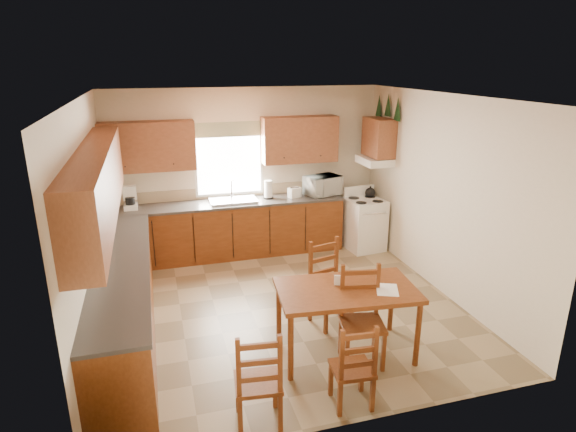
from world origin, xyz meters
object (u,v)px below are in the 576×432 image
object	(u,v)px
chair_near_right	(352,363)
chair_near_left	(258,376)
microwave	(323,185)
stove	(364,225)
dining_table	(345,321)
chair_far_right	(331,285)
chair_far_left	(363,318)

from	to	relation	value
chair_near_right	chair_near_left	bearing A→B (deg)	4.73
chair_near_left	microwave	bearing A→B (deg)	-110.59
stove	dining_table	xyz separation A→B (m)	(-1.51, -2.80, -0.03)
dining_table	chair_far_right	size ratio (longest dim) A/B	1.42
chair_far_left	chair_near_left	bearing A→B (deg)	-144.03
stove	chair_near_right	bearing A→B (deg)	-122.12
chair_near_left	chair_near_right	bearing A→B (deg)	-173.43
dining_table	chair_far_right	bearing A→B (deg)	88.79
microwave	chair_far_left	xyz separation A→B (m)	(-0.77, -3.36, -0.55)
dining_table	chair_near_left	distance (m)	1.40
microwave	dining_table	size ratio (longest dim) A/B	0.36
chair_far_right	stove	bearing A→B (deg)	42.97
microwave	dining_table	bearing A→B (deg)	-123.14
microwave	chair_far_left	world-z (taller)	microwave
chair_near_left	chair_far_right	xyz separation A→B (m)	(1.23, 1.43, 0.04)
chair_near_right	microwave	bearing A→B (deg)	-101.26
dining_table	chair_near_left	size ratio (longest dim) A/B	1.53
microwave	stove	bearing A→B (deg)	-46.21
chair_far_right	dining_table	bearing A→B (deg)	-110.37
microwave	chair_near_right	distance (m)	4.15
stove	chair_near_right	world-z (taller)	chair_near_right
stove	chair_near_left	bearing A→B (deg)	-132.43
stove	microwave	distance (m)	0.98
stove	chair_near_right	size ratio (longest dim) A/B	0.96
chair_far_right	chair_far_left	bearing A→B (deg)	-101.78
dining_table	chair_far_left	xyz separation A→B (m)	(0.10, -0.21, 0.13)
chair_near_left	chair_near_right	distance (m)	0.89
stove	chair_far_right	bearing A→B (deg)	-129.38
stove	chair_near_right	distance (m)	4.00
stove	dining_table	bearing A→B (deg)	-124.17
microwave	chair_far_right	distance (m)	2.69
chair_near_left	chair_far_right	distance (m)	1.89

